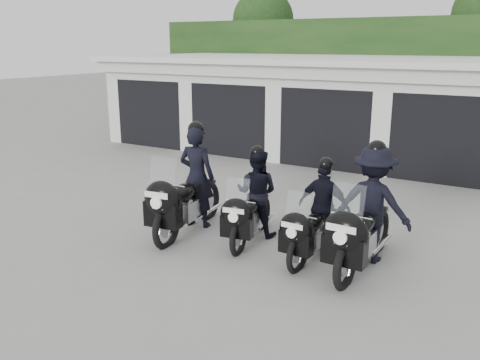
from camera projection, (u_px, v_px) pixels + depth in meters
The scene contains 7 objects.
ground at pixel (215, 228), 9.63m from camera, with size 80.00×80.00×0.00m, color gray.
garage_block at pixel (355, 108), 15.95m from camera, with size 16.40×6.80×2.96m.
background_vegetation at pixel (407, 60), 19.45m from camera, with size 20.00×3.90×5.80m.
police_bike_a at pixel (188, 188), 9.28m from camera, with size 0.88×2.38×2.08m.
police_bike_b at pixel (254, 199), 8.98m from camera, with size 0.91×1.95×1.71m.
police_bike_c at pixel (320, 214), 8.26m from camera, with size 0.94×1.93×1.68m.
police_bike_d at pixel (369, 212), 7.86m from camera, with size 1.23×2.33×2.03m.
Camera 1 is at (5.03, -7.55, 3.40)m, focal length 38.00 mm.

